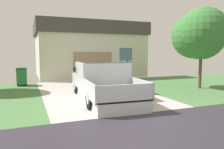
# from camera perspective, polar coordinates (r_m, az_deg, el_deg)

# --- Properties ---
(ground) EXTENTS (29.20, 18.60, 0.18)m
(ground) POSITION_cam_1_polar(r_m,az_deg,el_deg) (5.78, 14.00, -15.14)
(ground) COLOR #B5ABA6
(pickup_truck) EXTENTS (2.35, 5.26, 1.60)m
(pickup_truck) POSITION_cam_1_polar(r_m,az_deg,el_deg) (9.67, -2.63, -2.00)
(pickup_truck) COLOR silver
(pickup_truck) RESTS_ON ground
(person_with_hat) EXTENTS (0.45, 0.45, 1.66)m
(person_with_hat) POSITION_cam_1_polar(r_m,az_deg,el_deg) (10.67, 3.95, -0.11)
(person_with_hat) COLOR navy
(person_with_hat) RESTS_ON ground
(handbag) EXTENTS (0.32, 0.20, 0.41)m
(handbag) POSITION_cam_1_polar(r_m,az_deg,el_deg) (10.48, 4.30, -4.66)
(handbag) COLOR #B24C56
(handbag) RESTS_ON ground
(house_with_garage) EXTENTS (8.76, 6.67, 4.44)m
(house_with_garage) POSITION_cam_1_polar(r_m,az_deg,el_deg) (19.26, -6.48, 6.50)
(house_with_garage) COLOR beige
(house_with_garage) RESTS_ON ground
(front_yard_tree) EXTENTS (2.77, 3.17, 4.47)m
(front_yard_tree) POSITION_cam_1_polar(r_m,az_deg,el_deg) (13.13, 22.05, 9.76)
(front_yard_tree) COLOR brown
(front_yard_tree) RESTS_ON ground
(wheeled_trash_bin) EXTENTS (0.60, 0.72, 1.10)m
(wheeled_trash_bin) POSITION_cam_1_polar(r_m,az_deg,el_deg) (14.31, -22.70, -0.36)
(wheeled_trash_bin) COLOR #286B38
(wheeled_trash_bin) RESTS_ON ground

